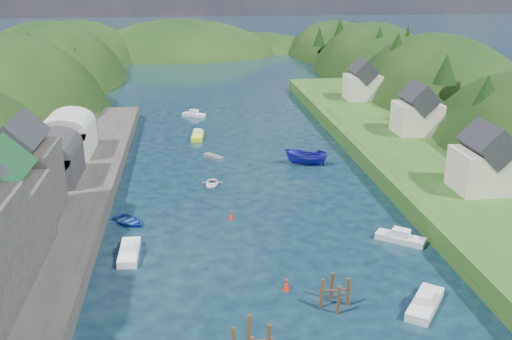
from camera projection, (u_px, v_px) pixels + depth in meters
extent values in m
plane|color=black|center=(240.00, 149.00, 93.44)|extent=(600.00, 600.00, 0.00)
ellipsoid|color=black|center=(6.00, 164.00, 114.74)|extent=(44.00, 75.56, 52.00)
ellipsoid|color=black|center=(52.00, 112.00, 154.84)|extent=(44.00, 75.56, 48.19)
ellipsoid|color=black|center=(78.00, 79.00, 193.70)|extent=(44.00, 75.56, 39.00)
ellipsoid|color=black|center=(434.00, 146.00, 124.76)|extent=(36.00, 75.56, 48.00)
ellipsoid|color=black|center=(373.00, 101.00, 164.89)|extent=(36.00, 75.56, 44.49)
ellipsoid|color=black|center=(336.00, 72.00, 203.79)|extent=(36.00, 75.56, 36.00)
ellipsoid|color=black|center=(182.00, 81.00, 208.11)|extent=(80.00, 60.00, 44.00)
ellipsoid|color=black|center=(255.00, 80.00, 221.34)|extent=(70.00, 56.00, 36.00)
cone|color=black|center=(3.00, 53.00, 106.86)|extent=(4.34, 4.34, 7.18)
cone|color=black|center=(36.00, 70.00, 116.75)|extent=(5.28, 5.28, 5.38)
cone|color=black|center=(30.00, 46.00, 125.63)|extent=(4.77, 4.77, 5.97)
cone|color=black|center=(76.00, 57.00, 136.01)|extent=(4.07, 4.07, 4.84)
cone|color=black|center=(52.00, 44.00, 146.02)|extent=(4.56, 4.56, 8.63)
cone|color=black|center=(58.00, 46.00, 159.01)|extent=(4.75, 4.75, 5.34)
cone|color=black|center=(75.00, 40.00, 166.07)|extent=(4.27, 4.27, 6.67)
cone|color=black|center=(486.00, 97.00, 83.81)|extent=(5.29, 5.29, 6.85)
cone|color=black|center=(446.00, 69.00, 96.15)|extent=(4.07, 4.07, 5.09)
cone|color=black|center=(455.00, 82.00, 104.05)|extent=(3.40, 3.40, 6.35)
cone|color=black|center=(435.00, 57.00, 116.85)|extent=(4.94, 4.94, 8.02)
cone|color=black|center=(397.00, 47.00, 121.82)|extent=(5.25, 5.25, 6.45)
cone|color=black|center=(407.00, 41.00, 133.87)|extent=(3.36, 3.36, 7.72)
cone|color=black|center=(379.00, 41.00, 145.24)|extent=(4.57, 4.57, 7.56)
cone|color=black|center=(365.00, 40.00, 161.42)|extent=(3.59, 3.59, 6.84)
cone|color=black|center=(340.00, 29.00, 168.81)|extent=(4.14, 4.14, 6.17)
cone|color=black|center=(319.00, 36.00, 177.50)|extent=(3.83, 3.83, 6.04)
cube|color=#2D2B28|center=(47.00, 228.00, 62.24)|extent=(12.00, 110.00, 2.00)
cube|color=#2D2B28|center=(0.00, 222.00, 53.03)|extent=(8.00, 9.00, 7.00)
cube|color=#2D2B28|center=(24.00, 183.00, 61.31)|extent=(7.00, 8.00, 8.00)
cube|color=black|center=(18.00, 140.00, 59.72)|extent=(5.15, 8.32, 5.15)
cube|color=#2D2D30|center=(51.00, 165.00, 73.22)|extent=(7.00, 9.00, 4.00)
cylinder|color=#2D2D30|center=(49.00, 150.00, 72.56)|extent=(7.00, 9.00, 7.00)
cube|color=#B2B2A8|center=(68.00, 140.00, 84.47)|extent=(7.00, 9.00, 4.00)
cylinder|color=#B2B2A8|center=(67.00, 127.00, 83.82)|extent=(7.00, 9.00, 7.00)
cube|color=#234719|center=(410.00, 155.00, 86.51)|extent=(16.00, 120.00, 2.40)
cube|color=beige|center=(484.00, 170.00, 68.65)|extent=(7.00, 6.00, 5.00)
cube|color=black|center=(488.00, 144.00, 67.55)|extent=(5.15, 6.24, 5.15)
cube|color=beige|center=(417.00, 118.00, 93.26)|extent=(7.00, 6.00, 5.00)
cube|color=black|center=(419.00, 98.00, 92.16)|extent=(5.15, 6.24, 5.15)
cube|color=beige|center=(362.00, 87.00, 118.46)|extent=(7.00, 6.00, 5.00)
cube|color=black|center=(363.00, 71.00, 117.37)|extent=(5.15, 6.24, 5.15)
cylinder|color=#382314|center=(249.00, 338.00, 43.19)|extent=(0.32, 0.32, 3.74)
cylinder|color=#382314|center=(348.00, 295.00, 49.34)|extent=(0.32, 0.32, 3.26)
cylinder|color=#382314|center=(332.00, 289.00, 50.32)|extent=(0.32, 0.32, 3.26)
cylinder|color=#382314|center=(321.00, 297.00, 49.07)|extent=(0.32, 0.32, 3.26)
cylinder|color=#382314|center=(338.00, 303.00, 48.10)|extent=(0.32, 0.32, 3.26)
cylinder|color=#382314|center=(335.00, 290.00, 49.02)|extent=(2.83, 0.16, 0.16)
cone|color=#B01D0E|center=(286.00, 285.00, 52.00)|extent=(0.70, 0.70, 0.90)
sphere|color=#B01D0E|center=(286.00, 280.00, 51.83)|extent=(0.30, 0.30, 0.30)
cone|color=#B01D0E|center=(231.00, 216.00, 66.86)|extent=(0.70, 0.70, 0.90)
sphere|color=#B01D0E|center=(231.00, 212.00, 66.69)|extent=(0.30, 0.30, 0.30)
cube|color=yellow|center=(198.00, 136.00, 99.77)|extent=(2.41, 5.78, 0.79)
cube|color=silver|center=(197.00, 132.00, 99.51)|extent=(1.49, 2.09, 0.70)
cube|color=#4F515A|center=(214.00, 157.00, 88.81)|extent=(3.32, 3.80, 0.53)
imported|color=#1C1C9C|center=(306.00, 158.00, 85.58)|extent=(6.83, 4.15, 2.48)
cube|color=silver|center=(400.00, 239.00, 61.35)|extent=(5.22, 4.51, 0.73)
cube|color=silver|center=(401.00, 232.00, 61.11)|extent=(2.19, 2.06, 0.70)
cube|color=white|center=(129.00, 252.00, 58.27)|extent=(1.92, 5.72, 0.80)
cube|color=silver|center=(129.00, 246.00, 58.01)|extent=(1.33, 2.01, 0.70)
cube|color=silver|center=(425.00, 304.00, 49.18)|extent=(5.03, 5.81, 0.82)
cube|color=silver|center=(426.00, 296.00, 48.91)|extent=(2.30, 2.44, 0.70)
cube|color=silver|center=(194.00, 115.00, 114.88)|extent=(4.77, 3.80, 0.65)
cube|color=silver|center=(194.00, 111.00, 114.64)|extent=(1.96, 1.79, 0.70)
imported|color=#1B3E99|center=(129.00, 221.00, 65.79)|extent=(5.50, 5.59, 0.95)
imported|color=silver|center=(212.00, 184.00, 77.33)|extent=(3.25, 4.23, 0.81)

